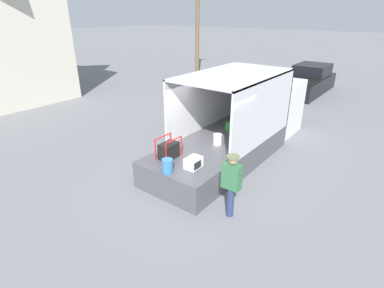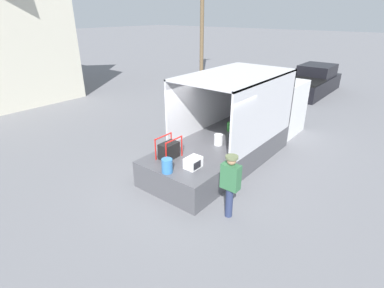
% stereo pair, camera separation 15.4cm
% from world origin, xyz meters
% --- Properties ---
extents(ground_plane, '(160.00, 160.00, 0.00)m').
position_xyz_m(ground_plane, '(0.00, 0.00, 0.00)').
color(ground_plane, slate).
extents(box_truck, '(6.05, 2.31, 2.82)m').
position_xyz_m(box_truck, '(3.55, 0.00, 0.89)').
color(box_truck, white).
rests_on(box_truck, ground).
extents(tailgate_deck, '(1.43, 2.20, 0.78)m').
position_xyz_m(tailgate_deck, '(-0.71, 0.00, 0.39)').
color(tailgate_deck, '#4C4C51').
rests_on(tailgate_deck, ground).
extents(microwave, '(0.45, 0.35, 0.29)m').
position_xyz_m(microwave, '(-0.63, -0.42, 0.92)').
color(microwave, white).
rests_on(microwave, tailgate_deck).
extents(portable_generator, '(0.68, 0.44, 0.62)m').
position_xyz_m(portable_generator, '(-0.58, 0.48, 1.02)').
color(portable_generator, black).
rests_on(portable_generator, tailgate_deck).
extents(orange_bucket, '(0.28, 0.28, 0.38)m').
position_xyz_m(orange_bucket, '(-1.25, -0.05, 0.97)').
color(orange_bucket, '#3370B2').
rests_on(orange_bucket, tailgate_deck).
extents(worker_person, '(0.29, 0.44, 1.63)m').
position_xyz_m(worker_person, '(-0.90, -1.73, 0.99)').
color(worker_person, navy).
rests_on(worker_person, ground).
extents(pickup_truck_black, '(5.15, 1.96, 1.63)m').
position_xyz_m(pickup_truck_black, '(12.58, 0.83, 0.66)').
color(pickup_truck_black, black).
rests_on(pickup_truck_black, ground).
extents(utility_pole, '(1.80, 0.28, 8.32)m').
position_xyz_m(utility_pole, '(12.15, 8.97, 4.32)').
color(utility_pole, brown).
rests_on(utility_pole, ground).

